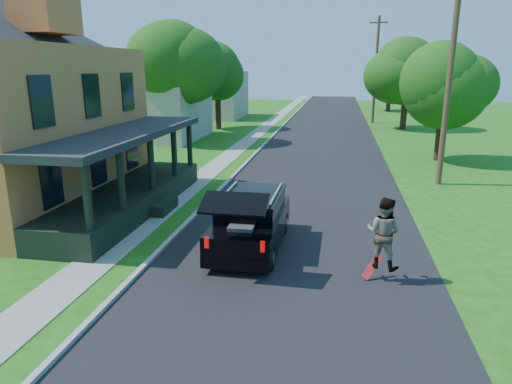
% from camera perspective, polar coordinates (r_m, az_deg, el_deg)
% --- Properties ---
extents(ground, '(140.00, 140.00, 0.00)m').
position_cam_1_polar(ground, '(11.39, 3.51, -13.15)').
color(ground, '#244D0F').
rests_on(ground, ground).
extents(street, '(8.00, 120.00, 0.02)m').
position_cam_1_polar(street, '(30.46, 7.97, 4.93)').
color(street, black).
rests_on(street, ground).
extents(curb, '(0.15, 120.00, 0.12)m').
position_cam_1_polar(curb, '(30.88, 0.42, 5.22)').
color(curb, '#9A9A95').
rests_on(curb, ground).
extents(sidewalk, '(1.30, 120.00, 0.03)m').
position_cam_1_polar(sidewalk, '(31.17, -2.41, 5.30)').
color(sidewalk, gray).
rests_on(sidewalk, ground).
extents(front_walk, '(6.50, 1.20, 0.03)m').
position_cam_1_polar(front_walk, '(19.91, -22.49, -1.68)').
color(front_walk, gray).
rests_on(front_walk, ground).
extents(neighbor_house_mid, '(12.78, 12.78, 8.30)m').
position_cam_1_polar(neighbor_house_mid, '(36.98, -13.44, 13.02)').
color(neighbor_house_mid, '#A19C8F').
rests_on(neighbor_house_mid, ground).
extents(neighbor_house_far, '(12.78, 12.78, 8.30)m').
position_cam_1_polar(neighbor_house_far, '(52.06, -6.30, 13.89)').
color(neighbor_house_far, '#A19C8F').
rests_on(neighbor_house_far, ground).
extents(black_suv, '(1.91, 4.87, 2.27)m').
position_cam_1_polar(black_suv, '(14.02, -0.65, -3.65)').
color(black_suv, black).
rests_on(black_suv, ground).
extents(skateboarder, '(1.13, 1.03, 1.89)m').
position_cam_1_polar(skateboarder, '(12.24, 15.67, -4.93)').
color(skateboarder, black).
rests_on(skateboarder, ground).
extents(skateboard, '(0.56, 0.44, 0.64)m').
position_cam_1_polar(skateboard, '(12.57, 14.31, -9.14)').
color(skateboard, red).
rests_on(skateboard, ground).
extents(tree_left_mid, '(6.16, 6.05, 9.58)m').
position_cam_1_polar(tree_left_mid, '(34.23, -10.08, 16.61)').
color(tree_left_mid, black).
rests_on(tree_left_mid, ground).
extents(tree_left_far, '(6.45, 6.29, 8.20)m').
position_cam_1_polar(tree_left_far, '(41.75, -4.91, 15.02)').
color(tree_left_far, black).
rests_on(tree_left_far, ground).
extents(tree_right_near, '(5.37, 5.51, 7.28)m').
position_cam_1_polar(tree_right_near, '(29.27, 22.63, 13.08)').
color(tree_right_near, black).
rests_on(tree_right_near, ground).
extents(tree_right_mid, '(6.61, 6.41, 8.59)m').
position_cam_1_polar(tree_right_mid, '(43.48, 18.39, 14.74)').
color(tree_right_mid, black).
rests_on(tree_right_mid, ground).
extents(tree_right_far, '(6.31, 6.09, 7.80)m').
position_cam_1_polar(tree_right_far, '(60.86, 16.45, 14.26)').
color(tree_right_far, black).
rests_on(tree_right_far, ground).
extents(utility_pole_near, '(1.66, 0.28, 10.42)m').
position_cam_1_polar(utility_pole_near, '(22.99, 23.15, 13.99)').
color(utility_pole_near, '#453120').
rests_on(utility_pole_near, ground).
extents(utility_pole_far, '(1.71, 0.31, 10.20)m').
position_cam_1_polar(utility_pole_far, '(47.78, 14.74, 14.65)').
color(utility_pole_far, '#453120').
rests_on(utility_pole_far, ground).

